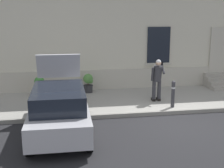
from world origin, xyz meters
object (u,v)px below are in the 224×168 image
Objects in this scene: hatchback_car_silver at (59,109)px; person_on_phone at (157,77)px; planter_terracotta at (40,86)px; planter_charcoal at (88,83)px; bollard_far_left at (71,98)px; bollard_near_person at (173,93)px.

person_on_phone is at bearing 32.06° from hatchback_car_silver.
planter_charcoal is (2.13, 0.25, 0.00)m from planter_terracotta.
bollard_far_left is 1.22× the size of planter_charcoal.
person_on_phone is (-0.37, 0.87, 0.44)m from bollard_near_person.
person_on_phone reaches higher than planter_terracotta.
planter_terracotta is at bearing 116.71° from bollard_far_left.
planter_terracotta is (-4.76, 1.63, -0.54)m from person_on_phone.
bollard_near_person is at bearing -54.92° from person_on_phone.
planter_terracotta is at bearing -173.40° from planter_charcoal.
planter_charcoal is at bearing 156.79° from person_on_phone.
planter_charcoal is at bearing 6.60° from planter_terracotta.
bollard_far_left is at bearing -153.80° from person_on_phone.
bollard_near_person is 1.04m from person_on_phone.
hatchback_car_silver is 4.75× the size of planter_charcoal.
person_on_phone reaches higher than bollard_far_left.
bollard_near_person and bollard_far_left have the same top height.
bollard_near_person reaches higher than planter_charcoal.
planter_charcoal is at bearing 137.52° from bollard_near_person.
bollard_near_person is at bearing -42.48° from planter_charcoal.
person_on_phone is at bearing -35.47° from planter_charcoal.
bollard_near_person is (4.29, 1.59, -0.09)m from hatchback_car_silver.
bollard_far_left is at bearing -63.29° from planter_terracotta.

